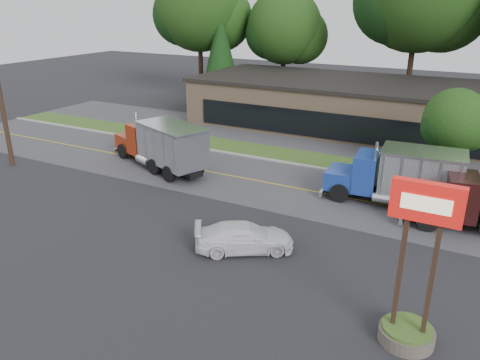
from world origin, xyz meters
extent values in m
plane|color=#2D2D31|center=(0.00, 0.00, 0.00)|extent=(140.00, 140.00, 0.00)
cube|color=#56565C|center=(0.00, 9.00, 0.00)|extent=(60.00, 8.00, 0.02)
cube|color=gold|center=(0.00, 9.00, 0.00)|extent=(60.00, 0.12, 0.01)
cube|color=#9E9E99|center=(0.00, 13.20, 0.00)|extent=(60.00, 0.30, 0.12)
cube|color=#34561D|center=(0.00, 15.00, 0.00)|extent=(60.00, 3.40, 0.03)
cube|color=#56565C|center=(0.00, 20.00, 0.00)|extent=(60.00, 7.00, 0.02)
cube|color=tan|center=(2.00, 26.00, 2.00)|extent=(32.00, 12.00, 4.00)
cylinder|color=#382619|center=(-18.00, 3.50, 5.00)|extent=(0.32, 0.32, 10.00)
cylinder|color=#6B6054|center=(10.50, -2.50, 0.25)|extent=(1.90, 1.90, 0.50)
cylinder|color=#34561D|center=(10.50, -2.50, 0.55)|extent=(1.70, 1.70, 0.10)
cube|color=#332116|center=(10.00, -2.50, 2.60)|extent=(0.16, 0.16, 5.00)
cube|color=#332116|center=(11.00, -2.50, 2.60)|extent=(0.16, 0.16, 5.00)
cube|color=red|center=(10.50, -2.50, 5.30)|extent=(2.20, 0.35, 1.30)
cube|color=beige|center=(10.50, -2.69, 5.30)|extent=(1.50, 0.04, 0.50)
cube|color=beige|center=(10.50, -2.31, 5.30)|extent=(1.50, 0.04, 0.50)
cylinder|color=#382619|center=(-20.00, 32.00, 2.84)|extent=(0.56, 0.56, 5.68)
sphere|color=#18390F|center=(-20.00, 32.00, 10.55)|extent=(10.38, 10.38, 10.38)
sphere|color=#18390F|center=(-18.05, 33.30, 9.25)|extent=(7.79, 7.79, 7.79)
sphere|color=black|center=(-21.62, 31.03, 9.57)|extent=(7.14, 7.14, 7.14)
cylinder|color=#382619|center=(-10.00, 34.00, 2.27)|extent=(0.56, 0.56, 4.54)
sphere|color=#18390F|center=(-10.00, 34.00, 8.43)|extent=(8.30, 8.30, 8.30)
sphere|color=#18390F|center=(-8.44, 35.04, 7.39)|extent=(6.22, 6.22, 6.22)
sphere|color=black|center=(-11.30, 33.22, 7.65)|extent=(5.71, 5.71, 5.71)
cylinder|color=#382619|center=(4.00, 34.00, 3.28)|extent=(0.56, 0.56, 6.57)
sphere|color=#18390F|center=(6.25, 35.50, 10.69)|extent=(9.00, 9.00, 9.00)
sphere|color=black|center=(2.12, 32.87, 11.07)|extent=(8.25, 8.25, 8.25)
cylinder|color=#382619|center=(-16.00, 30.00, 0.50)|extent=(0.44, 0.44, 1.00)
cone|color=black|center=(-16.00, 30.00, 5.82)|extent=(4.66, 4.66, 9.53)
cylinder|color=#382619|center=(10.00, 15.00, 1.10)|extent=(0.56, 0.56, 2.20)
sphere|color=#18390F|center=(10.00, 15.00, 4.08)|extent=(4.02, 4.02, 4.02)
sphere|color=#18390F|center=(10.75, 15.50, 3.58)|extent=(3.02, 3.02, 3.02)
sphere|color=black|center=(9.37, 14.62, 3.71)|extent=(2.76, 2.76, 2.76)
cube|color=black|center=(-8.16, 8.20, 0.57)|extent=(8.47, 4.12, 0.28)
cube|color=#9A270B|center=(-11.68, 9.59, 1.12)|extent=(2.78, 2.90, 1.10)
cube|color=#9A270B|center=(-10.10, 8.97, 1.72)|extent=(2.29, 2.79, 2.20)
cube|color=black|center=(-10.71, 9.21, 2.12)|extent=(0.83, 1.98, 0.90)
cube|color=silver|center=(-6.75, 7.65, 2.02)|extent=(5.76, 4.24, 2.50)
cube|color=silver|center=(-6.75, 7.65, 3.32)|extent=(5.95, 4.43, 0.12)
cylinder|color=black|center=(-11.09, 10.59, 0.57)|extent=(1.15, 0.73, 1.10)
cylinder|color=black|center=(-11.93, 8.45, 0.57)|extent=(1.15, 0.73, 1.10)
cylinder|color=black|center=(-5.98, 8.58, 0.57)|extent=(1.15, 0.73, 1.10)
cylinder|color=black|center=(-6.82, 6.44, 0.57)|extent=(1.15, 0.73, 1.10)
cube|color=black|center=(7.74, 9.54, 0.57)|extent=(7.32, 1.53, 0.28)
cube|color=#1B3997|center=(4.59, 9.31, 1.12)|extent=(1.90, 2.42, 1.10)
cube|color=#1B3997|center=(6.01, 9.42, 1.72)|extent=(1.44, 2.49, 2.20)
cube|color=black|center=(5.45, 9.38, 2.12)|extent=(0.21, 2.10, 0.90)
cube|color=silver|center=(9.00, 9.63, 2.02)|extent=(4.52, 2.81, 2.50)
cube|color=silver|center=(9.00, 9.63, 3.32)|extent=(4.68, 2.97, 0.12)
cylinder|color=black|center=(4.66, 10.47, 0.57)|extent=(1.12, 0.43, 1.10)
cylinder|color=black|center=(4.83, 8.18, 0.57)|extent=(1.12, 0.43, 1.10)
cylinder|color=black|center=(9.23, 10.80, 0.57)|extent=(1.12, 0.43, 1.10)
cylinder|color=black|center=(9.40, 8.51, 0.57)|extent=(1.12, 0.43, 1.10)
cube|color=black|center=(9.57, 7.78, 1.12)|extent=(2.43, 2.62, 1.10)
cube|color=black|center=(11.23, 8.07, 1.72)|extent=(1.89, 2.62, 2.20)
cube|color=black|center=(10.58, 7.96, 2.12)|extent=(0.42, 2.08, 0.90)
cylinder|color=black|center=(9.55, 8.95, 0.57)|extent=(1.14, 0.53, 1.10)
cylinder|color=black|center=(9.95, 6.68, 0.57)|extent=(1.14, 0.53, 1.10)
imported|color=white|center=(2.54, 0.50, 0.67)|extent=(4.94, 4.08, 1.35)
camera|label=1|loc=(11.66, -16.92, 11.13)|focal=35.00mm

